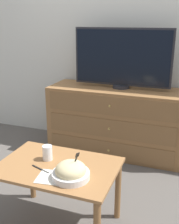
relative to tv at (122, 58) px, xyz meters
The scene contains 9 objects.
ground_plane 1.08m from the tv, 126.54° to the left, with size 12.00×12.00×0.00m, color #56514C.
wall_back 0.41m from the tv, 123.90° to the left, with size 12.00×0.05×2.60m.
dresser 0.68m from the tv, 137.34° to the right, with size 1.44×0.51×0.73m.
tv is the anchor object (origin of this frame).
coffee_table 1.48m from the tv, 93.69° to the right, with size 0.80×0.54×0.49m.
takeout_bowl 1.54m from the tv, 87.60° to the right, with size 0.23×0.23×0.18m.
drink_cup 1.39m from the tv, 98.39° to the right, with size 0.07×0.07×0.10m.
napkin 1.59m from the tv, 92.29° to the right, with size 0.19×0.19×0.00m.
knife 1.53m from the tv, 96.74° to the right, with size 0.16×0.06×0.01m.
Camera 1 is at (0.88, -3.07, 1.43)m, focal length 45.00 mm.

